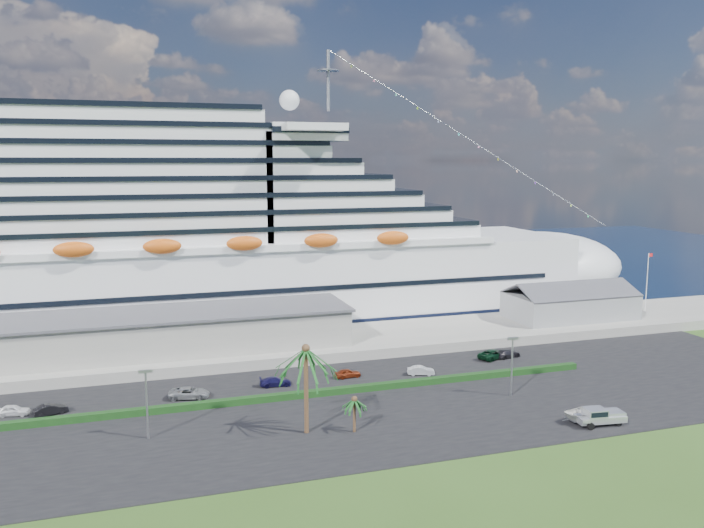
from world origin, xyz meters
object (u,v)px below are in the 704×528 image
object	(u,v)px
cruise_ship	(172,242)
boat_trailer	(586,413)
parked_car_3	(275,382)
pickup_truck	(599,416)

from	to	relation	value
cruise_ship	boat_trailer	bearing A→B (deg)	-55.98
parked_car_3	pickup_truck	size ratio (longest dim) A/B	0.72
cruise_ship	boat_trailer	distance (m)	82.55
pickup_truck	boat_trailer	distance (m)	1.67
cruise_ship	pickup_truck	size ratio (longest dim) A/B	30.10
parked_car_3	boat_trailer	xyz separation A→B (m)	(33.94, -25.19, 0.51)
cruise_ship	pickup_truck	world-z (taller)	cruise_ship
cruise_ship	pickup_truck	xyz separation A→B (m)	(46.28, -68.63, -15.39)
boat_trailer	cruise_ship	bearing A→B (deg)	124.02
pickup_truck	parked_car_3	bearing A→B (deg)	142.65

